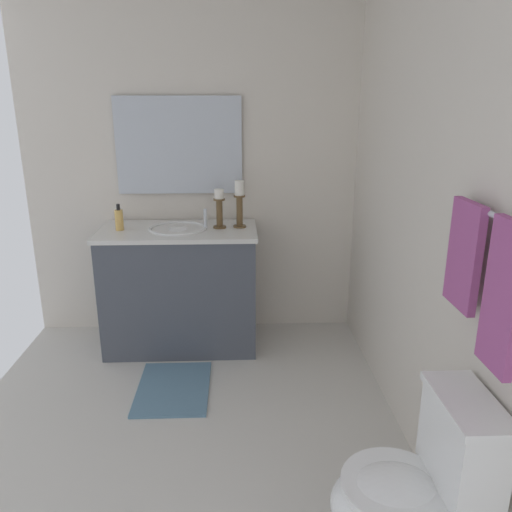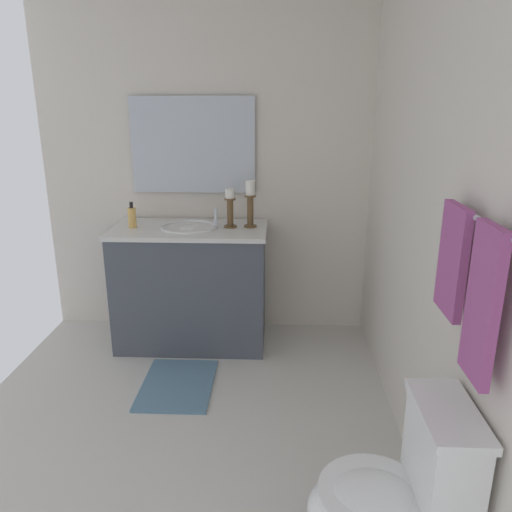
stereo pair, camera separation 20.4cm
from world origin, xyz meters
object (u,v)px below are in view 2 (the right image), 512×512
object	(u,v)px
sink_basin	(190,233)
candle_holder_short	(230,207)
towel_near_vanity	(453,260)
towel_bar	(480,220)
toilet	(392,503)
candle_holder_tall	(250,202)
towel_center	(483,305)
vanity_cabinet	(192,286)
mirror	(193,145)
soap_bottle	(132,217)
bath_mat	(178,384)

from	to	relation	value
sink_basin	candle_holder_short	world-z (taller)	candle_holder_short
towel_near_vanity	towel_bar	bearing A→B (deg)	7.16
sink_basin	toilet	size ratio (longest dim) A/B	0.54
toilet	towel_bar	distance (m)	1.02
candle_holder_tall	towel_near_vanity	size ratio (longest dim) A/B	0.82
candle_holder_short	towel_center	world-z (taller)	towel_center
vanity_cabinet	mirror	size ratio (longest dim) A/B	1.22
towel_near_vanity	candle_holder_tall	bearing A→B (deg)	-154.63
mirror	soap_bottle	bearing A→B (deg)	-53.51
toilet	towel_bar	size ratio (longest dim) A/B	1.31
mirror	towel_bar	xyz separation A→B (m)	(2.08, 1.25, -0.06)
candle_holder_tall	candle_holder_short	distance (m)	0.14
soap_bottle	mirror	bearing A→B (deg)	126.49
toilet	towel_near_vanity	world-z (taller)	towel_near_vanity
sink_basin	soap_bottle	distance (m)	0.41
sink_basin	mirror	size ratio (longest dim) A/B	0.45
mirror	bath_mat	bearing A→B (deg)	0.00
mirror	toilet	world-z (taller)	mirror
candle_holder_short	towel_near_vanity	distance (m)	1.94
candle_holder_tall	soap_bottle	distance (m)	0.83
towel_center	bath_mat	xyz separation A→B (m)	(-1.32, -1.23, -1.12)
candle_holder_short	towel_bar	size ratio (longest dim) A/B	0.47
soap_bottle	bath_mat	distance (m)	1.19
towel_bar	towel_center	bearing A→B (deg)	-7.16
vanity_cabinet	towel_bar	distance (m)	2.38
vanity_cabinet	sink_basin	xyz separation A→B (m)	(-0.00, 0.00, 0.40)
towel_bar	towel_center	world-z (taller)	towel_center
candle_holder_short	soap_bottle	size ratio (longest dim) A/B	1.50
towel_near_vanity	mirror	bearing A→B (deg)	-147.61
vanity_cabinet	candle_holder_tall	distance (m)	0.74
vanity_cabinet	candle_holder_tall	xyz separation A→B (m)	(-0.04, 0.43, 0.61)
soap_bottle	toilet	distance (m)	2.45
vanity_cabinet	candle_holder_short	world-z (taller)	candle_holder_short
towel_bar	bath_mat	world-z (taller)	towel_bar
sink_basin	bath_mat	bearing A→B (deg)	-0.09
mirror	candle_holder_short	size ratio (longest dim) A/B	3.31
candle_holder_tall	candle_holder_short	xyz separation A→B (m)	(0.01, -0.14, -0.03)
towel_near_vanity	towel_center	size ratio (longest dim) A/B	0.80
towel_center	vanity_cabinet	bearing A→B (deg)	-147.69
candle_holder_short	towel_center	size ratio (longest dim) A/B	0.55
candle_holder_tall	towel_near_vanity	xyz separation A→B (m)	(1.70, 0.80, 0.13)
candle_holder_tall	candle_holder_short	size ratio (longest dim) A/B	1.20
mirror	towel_center	xyz separation A→B (m)	(2.23, 1.23, -0.28)
sink_basin	towel_near_vanity	distance (m)	2.09
mirror	towel_near_vanity	world-z (taller)	mirror
candle_holder_tall	towel_bar	bearing A→B (deg)	24.08
towel_near_vanity	vanity_cabinet	bearing A→B (deg)	-143.44
sink_basin	candle_holder_tall	world-z (taller)	candle_holder_tall
sink_basin	candle_holder_tall	bearing A→B (deg)	95.12
soap_bottle	toilet	xyz separation A→B (m)	(1.92, 1.42, -0.58)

